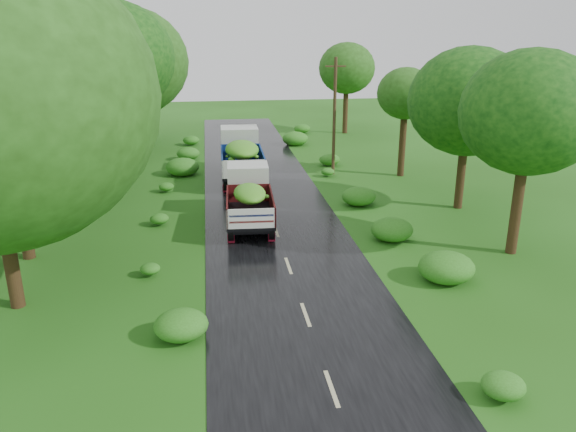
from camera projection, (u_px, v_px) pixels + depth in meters
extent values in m
plane|color=#1E4E10|center=(332.00, 389.00, 14.68)|extent=(120.00, 120.00, 0.00)
cube|color=black|center=(301.00, 301.00, 19.36)|extent=(6.50, 80.00, 0.02)
cube|color=#BFB78C|center=(332.00, 388.00, 14.67)|extent=(0.12, 1.60, 0.00)
cube|color=#BFB78C|center=(306.00, 314.00, 18.42)|extent=(0.12, 1.60, 0.00)
cube|color=#BFB78C|center=(288.00, 266.00, 22.17)|extent=(0.12, 1.60, 0.00)
cube|color=#BFB78C|center=(276.00, 231.00, 25.92)|extent=(0.12, 1.60, 0.00)
cube|color=#BFB78C|center=(267.00, 205.00, 29.67)|extent=(0.12, 1.60, 0.00)
cube|color=#BFB78C|center=(260.00, 185.00, 33.42)|extent=(0.12, 1.60, 0.00)
cube|color=#BFB78C|center=(254.00, 169.00, 37.17)|extent=(0.12, 1.60, 0.00)
cube|color=#BFB78C|center=(250.00, 156.00, 40.92)|extent=(0.12, 1.60, 0.00)
cube|color=#BFB78C|center=(246.00, 145.00, 44.67)|extent=(0.12, 1.60, 0.00)
cube|color=#BFB78C|center=(243.00, 135.00, 48.41)|extent=(0.12, 1.60, 0.00)
cube|color=#BFB78C|center=(240.00, 128.00, 52.16)|extent=(0.12, 1.60, 0.00)
cube|color=black|center=(250.00, 213.00, 26.59)|extent=(1.81, 5.21, 0.26)
cylinder|color=black|center=(231.00, 204.00, 28.32)|extent=(0.30, 0.92, 0.91)
cylinder|color=black|center=(266.00, 203.00, 28.47)|extent=(0.30, 0.92, 0.91)
cylinder|color=black|center=(231.00, 225.00, 25.45)|extent=(0.30, 0.92, 0.91)
cylinder|color=black|center=(270.00, 223.00, 25.61)|extent=(0.30, 0.92, 0.91)
cylinder|color=black|center=(231.00, 232.00, 24.57)|extent=(0.30, 0.92, 0.91)
cylinder|color=black|center=(271.00, 230.00, 24.73)|extent=(0.30, 0.92, 0.91)
cube|color=maroon|center=(231.00, 239.00, 24.34)|extent=(0.31, 0.05, 0.41)
cube|color=maroon|center=(272.00, 237.00, 24.50)|extent=(0.31, 0.05, 0.41)
cube|color=silver|center=(248.00, 181.00, 28.20)|extent=(2.09, 1.83, 1.74)
cube|color=black|center=(250.00, 215.00, 25.62)|extent=(2.28, 4.02, 0.15)
cube|color=#4F110E|center=(228.00, 206.00, 25.37)|extent=(0.26, 3.93, 0.87)
cube|color=#4F110E|center=(272.00, 204.00, 25.55)|extent=(0.26, 3.93, 0.87)
cube|color=#4F110E|center=(249.00, 193.00, 27.27)|extent=(2.10, 0.17, 0.87)
cube|color=silver|center=(251.00, 219.00, 23.64)|extent=(2.10, 0.17, 0.87)
ellipsoid|color=#35941A|center=(250.00, 193.00, 25.28)|extent=(1.92, 3.38, 0.91)
cube|color=black|center=(242.00, 169.00, 34.34)|extent=(1.93, 6.01, 0.30)
cylinder|color=black|center=(224.00, 164.00, 36.31)|extent=(0.32, 1.07, 1.06)
cylinder|color=black|center=(256.00, 163.00, 36.56)|extent=(0.32, 1.07, 1.06)
cylinder|color=black|center=(225.00, 178.00, 33.00)|extent=(0.32, 1.07, 1.06)
cylinder|color=black|center=(260.00, 177.00, 33.24)|extent=(0.32, 1.07, 1.06)
cylinder|color=black|center=(226.00, 183.00, 31.97)|extent=(0.32, 1.07, 1.06)
cylinder|color=black|center=(262.00, 181.00, 32.22)|extent=(0.32, 1.07, 1.06)
cube|color=maroon|center=(226.00, 188.00, 31.71)|extent=(0.36, 0.05, 0.48)
cube|color=maroon|center=(262.00, 187.00, 31.95)|extent=(0.36, 0.05, 0.48)
cube|color=silver|center=(240.00, 143.00, 36.21)|extent=(2.38, 2.06, 2.02)
cube|color=black|center=(242.00, 170.00, 33.22)|extent=(2.52, 4.61, 0.17)
cube|color=navy|center=(222.00, 161.00, 32.89)|extent=(0.16, 4.57, 1.01)
cube|color=navy|center=(262.00, 159.00, 33.17)|extent=(0.16, 4.57, 1.01)
cube|color=navy|center=(241.00, 152.00, 35.13)|extent=(2.44, 0.13, 1.01)
cube|color=silver|center=(244.00, 169.00, 30.93)|extent=(2.44, 0.13, 1.01)
ellipsoid|color=#35941A|center=(242.00, 149.00, 32.83)|extent=(2.12, 3.87, 1.06)
cylinder|color=#382616|center=(334.00, 117.00, 34.77)|extent=(0.20, 0.20, 7.24)
cube|color=#382616|center=(336.00, 66.00, 33.78)|extent=(1.27, 0.09, 0.09)
cylinder|color=black|center=(13.00, 155.00, 21.60)|extent=(0.49, 0.49, 8.59)
cylinder|color=black|center=(70.00, 146.00, 27.41)|extent=(0.44, 0.44, 6.87)
ellipsoid|color=#0B3B0D|center=(63.00, 92.00, 26.57)|extent=(4.06, 4.06, 3.66)
cylinder|color=black|center=(47.00, 120.00, 32.32)|extent=(0.47, 0.47, 7.75)
ellipsoid|color=#0B3B0D|center=(40.00, 67.00, 31.37)|extent=(4.17, 4.17, 3.76)
cylinder|color=black|center=(91.00, 122.00, 35.72)|extent=(0.43, 0.43, 6.34)
ellipsoid|color=#0B3B0D|center=(87.00, 84.00, 34.94)|extent=(3.46, 3.46, 3.11)
cylinder|color=black|center=(115.00, 98.00, 42.30)|extent=(0.46, 0.46, 7.67)
ellipsoid|color=#0B3B0D|center=(111.00, 58.00, 41.36)|extent=(4.32, 4.32, 3.89)
cylinder|color=black|center=(132.00, 97.00, 45.11)|extent=(0.45, 0.45, 7.17)
ellipsoid|color=#0B3B0D|center=(128.00, 62.00, 44.23)|extent=(4.34, 4.34, 3.91)
cylinder|color=black|center=(521.00, 176.00, 22.44)|extent=(0.44, 0.44, 6.65)
ellipsoid|color=#204912|center=(530.00, 112.00, 21.62)|extent=(3.29, 3.29, 2.96)
cylinder|color=black|center=(463.00, 149.00, 28.30)|extent=(0.43, 0.43, 6.23)
ellipsoid|color=#204912|center=(468.00, 101.00, 27.54)|extent=(3.44, 3.44, 3.10)
cylinder|color=black|center=(403.00, 130.00, 34.64)|extent=(0.42, 0.42, 5.83)
ellipsoid|color=#204912|center=(406.00, 93.00, 33.92)|extent=(2.63, 2.63, 2.37)
cylinder|color=black|center=(346.00, 97.00, 48.61)|extent=(0.43, 0.43, 6.33)
ellipsoid|color=#204912|center=(347.00, 68.00, 47.84)|extent=(3.10, 3.10, 2.79)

